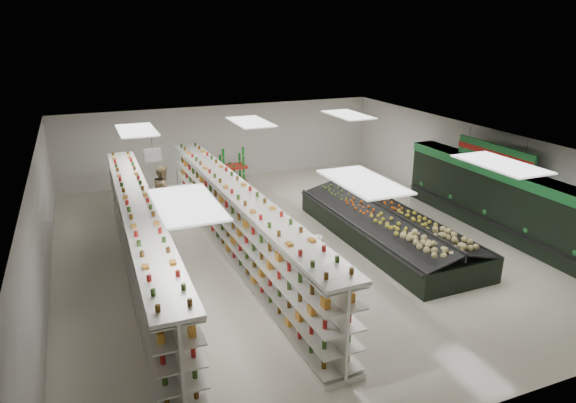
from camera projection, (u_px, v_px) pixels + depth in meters
name	position (u px, v px, depth m)	size (l,w,h in m)	color
floor	(293.00, 244.00, 16.08)	(16.00, 16.00, 0.00)	beige
ceiling	(294.00, 143.00, 15.03)	(14.00, 16.00, 0.02)	white
wall_back	(223.00, 142.00, 22.54)	(14.00, 0.02, 3.20)	silver
wall_front	(480.00, 335.00, 8.57)	(14.00, 0.02, 3.20)	silver
wall_left	(40.00, 228.00, 13.03)	(0.02, 16.00, 3.20)	silver
wall_right	(476.00, 171.00, 18.07)	(0.02, 16.00, 3.20)	silver
produce_wall_case	(496.00, 195.00, 16.71)	(0.93, 8.00, 2.20)	black
aisle_sign_near	(178.00, 193.00, 12.06)	(0.52, 0.06, 0.75)	white
aisle_sign_far	(153.00, 155.00, 15.55)	(0.52, 0.06, 0.75)	white
hortifruti_banner	(495.00, 154.00, 16.14)	(0.12, 3.20, 0.95)	#207A37
gondola_left	(142.00, 243.00, 13.76)	(1.10, 12.04, 2.08)	silver
gondola_center	(239.00, 227.00, 14.75)	(1.29, 12.31, 2.13)	silver
produce_island	(386.00, 226.00, 16.14)	(2.71, 7.27, 1.08)	black
soda_endcap	(232.00, 168.00, 21.69)	(1.19, 0.82, 1.51)	red
shopper_main	(316.00, 262.00, 13.07)	(0.56, 0.37, 1.54)	white
shopper_background	(164.00, 191.00, 18.16)	(0.90, 0.55, 1.85)	#9D8660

